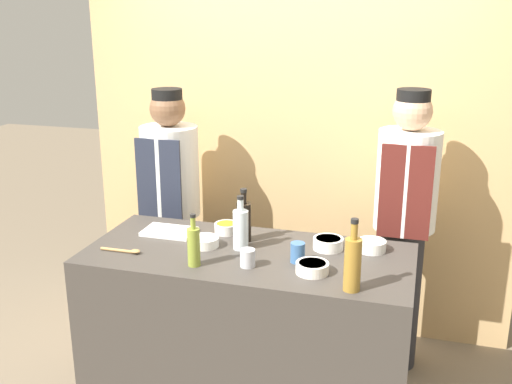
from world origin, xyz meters
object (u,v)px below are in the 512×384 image
(sauce_bowl_white, at_px, (372,245))
(chef_left, at_px, (172,206))
(wooden_spoon, at_px, (125,251))
(chef_right, at_px, (404,223))
(sauce_bowl_green, at_px, (328,243))
(sauce_bowl_orange, at_px, (226,227))
(cup_blue, at_px, (298,252))
(bottle_vinegar, at_px, (353,263))
(cup_steel, at_px, (248,258))
(cutting_board, at_px, (169,231))
(bottle_clear, at_px, (241,228))
(sauce_bowl_purple, at_px, (205,241))
(bottle_soy, at_px, (244,221))
(bottle_oil, at_px, (194,246))
(sauce_bowl_brown, at_px, (312,267))

(sauce_bowl_white, xyz_separation_m, chef_left, (-1.35, 0.52, -0.08))
(wooden_spoon, relative_size, chef_right, 0.13)
(sauce_bowl_green, distance_m, chef_left, 1.26)
(sauce_bowl_orange, relative_size, cup_blue, 1.32)
(bottle_vinegar, xyz_separation_m, cup_steel, (-0.51, 0.11, -0.09))
(cutting_board, xyz_separation_m, chef_left, (-0.24, 0.58, -0.06))
(cutting_board, height_order, cup_blue, cup_blue)
(sauce_bowl_green, xyz_separation_m, cup_steel, (-0.34, -0.33, 0.01))
(sauce_bowl_orange, relative_size, bottle_clear, 0.46)
(cup_blue, bearing_deg, cutting_board, 166.29)
(cutting_board, bearing_deg, chef_left, 112.83)
(sauce_bowl_purple, distance_m, sauce_bowl_orange, 0.22)
(sauce_bowl_purple, distance_m, cutting_board, 0.29)
(sauce_bowl_orange, height_order, bottle_soy, bottle_soy)
(sauce_bowl_purple, xyz_separation_m, bottle_oil, (0.04, -0.24, 0.08))
(cutting_board, height_order, bottle_clear, bottle_clear)
(bottle_vinegar, distance_m, cup_steel, 0.53)
(bottle_vinegar, xyz_separation_m, cup_blue, (-0.29, 0.23, -0.08))
(cup_steel, bearing_deg, chef_right, 51.80)
(wooden_spoon, bearing_deg, sauce_bowl_white, 17.33)
(sauce_bowl_green, distance_m, sauce_bowl_orange, 0.59)
(cup_steel, relative_size, chef_right, 0.05)
(bottle_soy, distance_m, bottle_oil, 0.40)
(sauce_bowl_white, bearing_deg, bottle_clear, -166.21)
(bottle_soy, relative_size, wooden_spoon, 1.32)
(sauce_bowl_purple, xyz_separation_m, wooden_spoon, (-0.36, -0.19, -0.02))
(sauce_bowl_green, distance_m, chef_right, 0.66)
(bottle_clear, distance_m, cup_steel, 0.24)
(sauce_bowl_brown, height_order, cup_blue, cup_blue)
(cup_blue, xyz_separation_m, chef_left, (-1.01, 0.76, -0.10))
(bottle_vinegar, height_order, bottle_oil, bottle_vinegar)
(bottle_clear, distance_m, chef_right, 1.05)
(cutting_board, bearing_deg, bottle_oil, -51.01)
(bottle_oil, height_order, chef_right, chef_right)
(sauce_bowl_green, xyz_separation_m, cup_blue, (-0.12, -0.21, 0.02))
(sauce_bowl_orange, relative_size, bottle_soy, 0.46)
(bottle_vinegar, bearing_deg, chef_right, 79.79)
(sauce_bowl_orange, xyz_separation_m, bottle_clear, (0.15, -0.20, 0.08))
(sauce_bowl_white, relative_size, bottle_vinegar, 0.44)
(bottle_clear, bearing_deg, sauce_bowl_orange, 126.49)
(bottle_oil, xyz_separation_m, cup_blue, (0.47, 0.18, -0.05))
(cutting_board, distance_m, wooden_spoon, 0.33)
(cutting_board, xyz_separation_m, bottle_vinegar, (1.06, -0.42, 0.12))
(bottle_soy, bearing_deg, chef_left, 139.96)
(sauce_bowl_green, bearing_deg, sauce_bowl_brown, -94.09)
(bottle_soy, xyz_separation_m, bottle_vinegar, (0.63, -0.43, 0.02))
(bottle_soy, bearing_deg, sauce_bowl_brown, -35.03)
(cup_steel, xyz_separation_m, chef_right, (0.69, 0.88, -0.06))
(cutting_board, bearing_deg, sauce_bowl_purple, -25.35)
(sauce_bowl_green, bearing_deg, bottle_soy, -178.55)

